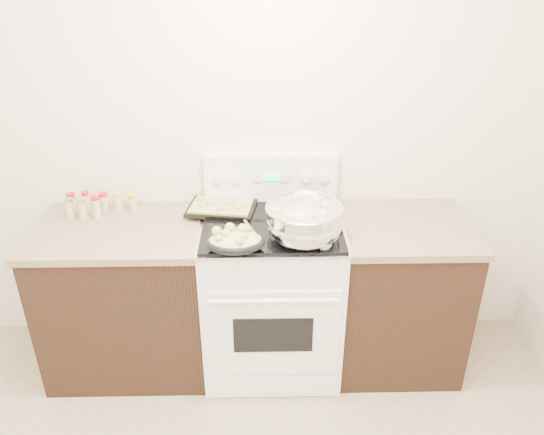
{
  "coord_description": "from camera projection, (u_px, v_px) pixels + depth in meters",
  "views": [
    {
      "loc": [
        0.3,
        -1.1,
        2.28
      ],
      "look_at": [
        0.35,
        1.37,
        1.0
      ],
      "focal_mm": 35.0,
      "sensor_mm": 36.0,
      "label": 1
    }
  ],
  "objects": [
    {
      "name": "baking_sheet",
      "position": [
        221.0,
        207.0,
        2.98
      ],
      "size": [
        0.41,
        0.31,
        0.06
      ],
      "color": "black",
      "rests_on": "kitchen_range"
    },
    {
      "name": "spice_jars",
      "position": [
        96.0,
        204.0,
        2.98
      ],
      "size": [
        0.4,
        0.15,
        0.13
      ],
      "color": "#BFB28C",
      "rests_on": "counter_left"
    },
    {
      "name": "roasting_pan",
      "position": [
        235.0,
        241.0,
        2.58
      ],
      "size": [
        0.3,
        0.21,
        0.12
      ],
      "color": "black",
      "rests_on": "kitchen_range"
    },
    {
      "name": "counter_right",
      "position": [
        396.0,
        293.0,
        3.1
      ],
      "size": [
        0.73,
        0.67,
        0.92
      ],
      "color": "black",
      "rests_on": "ground"
    },
    {
      "name": "mixing_bowl",
      "position": [
        304.0,
        222.0,
        2.67
      ],
      "size": [
        0.49,
        0.49,
        0.23
      ],
      "color": "silver",
      "rests_on": "kitchen_range"
    },
    {
      "name": "wooden_spoon",
      "position": [
        241.0,
        228.0,
        2.78
      ],
      "size": [
        0.12,
        0.26,
        0.04
      ],
      "color": "#B17551",
      "rests_on": "kitchen_range"
    },
    {
      "name": "blue_ladle",
      "position": [
        325.0,
        241.0,
        2.61
      ],
      "size": [
        0.16,
        0.25,
        0.1
      ],
      "color": "#8BB2D0",
      "rests_on": "kitchen_range"
    },
    {
      "name": "room_shell",
      "position": [
        135.0,
        222.0,
        1.24
      ],
      "size": [
        4.1,
        3.6,
        2.75
      ],
      "color": "silver",
      "rests_on": "ground"
    },
    {
      "name": "kitchen_range",
      "position": [
        272.0,
        291.0,
        3.07
      ],
      "size": [
        0.78,
        0.73,
        1.22
      ],
      "color": "white",
      "rests_on": "ground"
    },
    {
      "name": "counter_left",
      "position": [
        129.0,
        296.0,
        3.07
      ],
      "size": [
        0.93,
        0.67,
        0.92
      ],
      "color": "black",
      "rests_on": "ground"
    }
  ]
}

